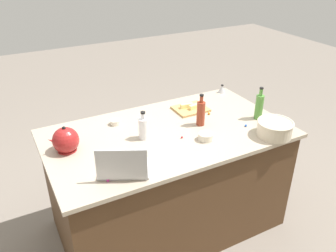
{
  "coord_description": "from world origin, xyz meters",
  "views": [
    {
      "loc": [
        1.06,
        2.0,
        2.17
      ],
      "look_at": [
        0.0,
        0.0,
        0.95
      ],
      "focal_mm": 37.14,
      "sensor_mm": 36.0,
      "label": 1
    }
  ],
  "objects_px": {
    "bottle_soy": "(201,113)",
    "cutting_board": "(191,109)",
    "mixing_bowl_large": "(275,128)",
    "ramekin_small": "(115,122)",
    "bottle_vinegar": "(144,128)",
    "kettle": "(66,141)",
    "butter_stick_right": "(195,106)",
    "bottle_olive": "(259,106)",
    "kitchen_timer": "(222,89)",
    "butter_stick_left": "(187,106)",
    "laptop": "(123,167)",
    "ramekin_medium": "(205,137)"
  },
  "relations": [
    {
      "from": "bottle_soy",
      "to": "cutting_board",
      "type": "bearing_deg",
      "value": -105.08
    },
    {
      "from": "mixing_bowl_large",
      "to": "ramekin_small",
      "type": "bearing_deg",
      "value": -36.15
    },
    {
      "from": "bottle_vinegar",
      "to": "bottle_soy",
      "type": "bearing_deg",
      "value": 178.36
    },
    {
      "from": "ramekin_small",
      "to": "cutting_board",
      "type": "bearing_deg",
      "value": 175.56
    },
    {
      "from": "kettle",
      "to": "butter_stick_right",
      "type": "xyz_separation_m",
      "value": [
        -1.11,
        -0.13,
        -0.04
      ]
    },
    {
      "from": "bottle_olive",
      "to": "kettle",
      "type": "xyz_separation_m",
      "value": [
        1.48,
        -0.23,
        -0.03
      ]
    },
    {
      "from": "ramekin_small",
      "to": "kitchen_timer",
      "type": "xyz_separation_m",
      "value": [
        -1.11,
        -0.14,
        0.02
      ]
    },
    {
      "from": "kettle",
      "to": "butter_stick_left",
      "type": "distance_m",
      "value": 1.07
    },
    {
      "from": "laptop",
      "to": "ramekin_small",
      "type": "bearing_deg",
      "value": -105.65
    },
    {
      "from": "butter_stick_left",
      "to": "ramekin_medium",
      "type": "bearing_deg",
      "value": 74.44
    },
    {
      "from": "bottle_vinegar",
      "to": "butter_stick_left",
      "type": "distance_m",
      "value": 0.59
    },
    {
      "from": "mixing_bowl_large",
      "to": "kettle",
      "type": "height_order",
      "value": "kettle"
    },
    {
      "from": "bottle_soy",
      "to": "butter_stick_left",
      "type": "distance_m",
      "value": 0.3
    },
    {
      "from": "kettle",
      "to": "butter_stick_right",
      "type": "height_order",
      "value": "kettle"
    },
    {
      "from": "laptop",
      "to": "cutting_board",
      "type": "height_order",
      "value": "laptop"
    },
    {
      "from": "laptop",
      "to": "kettle",
      "type": "distance_m",
      "value": 0.5
    },
    {
      "from": "laptop",
      "to": "ramekin_medium",
      "type": "relative_size",
      "value": 3.64
    },
    {
      "from": "butter_stick_left",
      "to": "ramekin_small",
      "type": "height_order",
      "value": "butter_stick_left"
    },
    {
      "from": "laptop",
      "to": "kettle",
      "type": "xyz_separation_m",
      "value": [
        0.24,
        -0.43,
        0.03
      ]
    },
    {
      "from": "mixing_bowl_large",
      "to": "bottle_soy",
      "type": "distance_m",
      "value": 0.55
    },
    {
      "from": "laptop",
      "to": "bottle_vinegar",
      "type": "bearing_deg",
      "value": -130.64
    },
    {
      "from": "kitchen_timer",
      "to": "mixing_bowl_large",
      "type": "bearing_deg",
      "value": 80.46
    },
    {
      "from": "laptop",
      "to": "bottle_olive",
      "type": "distance_m",
      "value": 1.25
    },
    {
      "from": "laptop",
      "to": "kitchen_timer",
      "type": "relative_size",
      "value": 4.88
    },
    {
      "from": "butter_stick_right",
      "to": "cutting_board",
      "type": "bearing_deg",
      "value": -37.66
    },
    {
      "from": "butter_stick_right",
      "to": "kitchen_timer",
      "type": "relative_size",
      "value": 1.43
    },
    {
      "from": "bottle_soy",
      "to": "kettle",
      "type": "height_order",
      "value": "bottle_soy"
    },
    {
      "from": "laptop",
      "to": "butter_stick_right",
      "type": "bearing_deg",
      "value": -146.91
    },
    {
      "from": "bottle_vinegar",
      "to": "butter_stick_left",
      "type": "bearing_deg",
      "value": -152.42
    },
    {
      "from": "cutting_board",
      "to": "butter_stick_right",
      "type": "bearing_deg",
      "value": 142.34
    },
    {
      "from": "laptop",
      "to": "butter_stick_left",
      "type": "xyz_separation_m",
      "value": [
        -0.81,
        -0.61,
        -0.01
      ]
    },
    {
      "from": "mixing_bowl_large",
      "to": "bottle_soy",
      "type": "height_order",
      "value": "bottle_soy"
    },
    {
      "from": "mixing_bowl_large",
      "to": "bottle_soy",
      "type": "xyz_separation_m",
      "value": [
        0.39,
        -0.4,
        0.04
      ]
    },
    {
      "from": "cutting_board",
      "to": "kitchen_timer",
      "type": "height_order",
      "value": "kitchen_timer"
    },
    {
      "from": "ramekin_medium",
      "to": "mixing_bowl_large",
      "type": "bearing_deg",
      "value": 159.24
    },
    {
      "from": "butter_stick_left",
      "to": "butter_stick_right",
      "type": "xyz_separation_m",
      "value": [
        -0.05,
        0.05,
        0.0
      ]
    },
    {
      "from": "kettle",
      "to": "butter_stick_right",
      "type": "relative_size",
      "value": 1.94
    },
    {
      "from": "kitchen_timer",
      "to": "butter_stick_right",
      "type": "bearing_deg",
      "value": 26.22
    },
    {
      "from": "laptop",
      "to": "bottle_vinegar",
      "type": "distance_m",
      "value": 0.44
    },
    {
      "from": "kitchen_timer",
      "to": "cutting_board",
      "type": "bearing_deg",
      "value": 22.39
    },
    {
      "from": "bottle_soy",
      "to": "bottle_vinegar",
      "type": "bearing_deg",
      "value": -1.64
    },
    {
      "from": "bottle_soy",
      "to": "ramekin_small",
      "type": "relative_size",
      "value": 3.32
    },
    {
      "from": "bottle_soy",
      "to": "butter_stick_right",
      "type": "distance_m",
      "value": 0.27
    },
    {
      "from": "butter_stick_right",
      "to": "kitchen_timer",
      "type": "xyz_separation_m",
      "value": [
        -0.43,
        -0.21,
        -0.0
      ]
    },
    {
      "from": "bottle_olive",
      "to": "ramekin_small",
      "type": "xyz_separation_m",
      "value": [
        1.05,
        -0.44,
        -0.09
      ]
    },
    {
      "from": "laptop",
      "to": "mixing_bowl_large",
      "type": "xyz_separation_m",
      "value": [
        -1.15,
        0.07,
        0.01
      ]
    },
    {
      "from": "kettle",
      "to": "cutting_board",
      "type": "height_order",
      "value": "kettle"
    },
    {
      "from": "bottle_soy",
      "to": "butter_stick_left",
      "type": "xyz_separation_m",
      "value": [
        -0.05,
        -0.29,
        -0.07
      ]
    },
    {
      "from": "mixing_bowl_large",
      "to": "butter_stick_left",
      "type": "bearing_deg",
      "value": -63.43
    },
    {
      "from": "bottle_olive",
      "to": "bottle_soy",
      "type": "relative_size",
      "value": 1.04
    }
  ]
}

